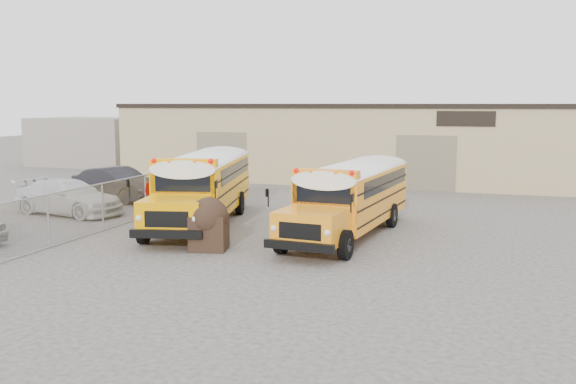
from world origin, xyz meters
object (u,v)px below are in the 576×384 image
(tarp_bundle, at_px, (209,223))
(car_dark, at_px, (118,184))
(school_bus_right, at_px, (389,177))
(school_bus_left, at_px, (230,167))
(car_white, at_px, (69,197))

(tarp_bundle, distance_m, car_dark, 12.08)
(school_bus_right, relative_size, car_dark, 1.87)
(school_bus_left, bearing_deg, tarp_bundle, -69.94)
(car_white, relative_size, car_dark, 1.04)
(school_bus_left, bearing_deg, school_bus_right, -4.50)
(tarp_bundle, distance_m, car_white, 9.59)
(school_bus_right, distance_m, tarp_bundle, 10.27)
(car_white, bearing_deg, tarp_bundle, -106.55)
(school_bus_left, relative_size, car_white, 1.94)
(school_bus_right, bearing_deg, tarp_bundle, -114.28)
(school_bus_left, bearing_deg, car_dark, -161.81)
(school_bus_right, height_order, tarp_bundle, school_bus_right)
(school_bus_left, distance_m, car_dark, 5.51)
(school_bus_right, xyz_separation_m, car_white, (-12.81, -5.11, -0.79))
(school_bus_left, distance_m, school_bus_right, 7.88)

